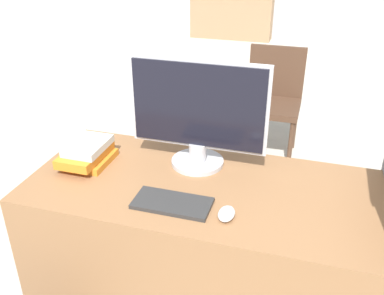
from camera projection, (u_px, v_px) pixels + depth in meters
name	position (u px, v px, depth m)	size (l,w,h in m)	color
desk	(201.00, 253.00, 1.95)	(1.46, 0.68, 0.74)	#8C603D
monitor	(198.00, 114.00, 1.82)	(0.60, 0.23, 0.48)	#B7B7BC
keyboard	(172.00, 203.00, 1.65)	(0.30, 0.15, 0.02)	#2D2D2D
mouse	(226.00, 214.00, 1.57)	(0.06, 0.10, 0.03)	silver
book_stack	(87.00, 153.00, 1.92)	(0.19, 0.26, 0.10)	orange
far_chair	(273.00, 96.00, 3.40)	(0.44, 0.44, 0.86)	#4C3323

